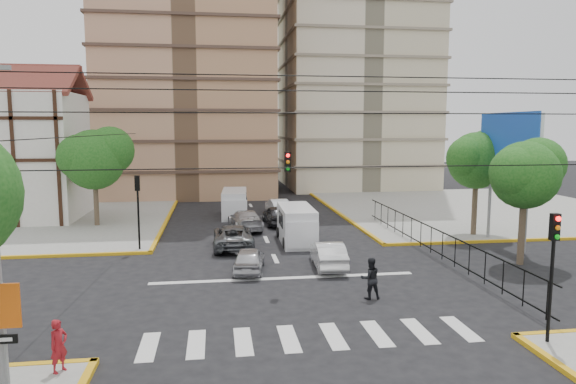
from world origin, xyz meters
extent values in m
plane|color=black|center=(0.00, 0.00, 0.00)|extent=(160.00, 160.00, 0.00)
cube|color=gray|center=(-20.00, 20.00, 0.07)|extent=(26.00, 26.00, 0.15)
cube|color=gray|center=(20.00, 20.00, 0.07)|extent=(26.00, 26.00, 0.15)
cube|color=silver|center=(0.00, -6.00, 0.01)|extent=(12.00, 2.40, 0.01)
cube|color=silver|center=(0.00, 1.20, 0.01)|extent=(13.00, 0.40, 0.01)
cube|color=silver|center=(-19.00, 20.00, 5.00)|extent=(10.00, 8.00, 10.00)
cube|color=maroon|center=(-19.00, 21.90, 10.90)|extent=(10.80, 4.25, 2.65)
cylinder|color=slate|center=(14.50, 4.00, 2.15)|extent=(0.20, 0.20, 4.00)
cylinder|color=slate|center=(14.50, 8.00, 2.15)|extent=(0.20, 0.20, 4.00)
cube|color=silver|center=(14.50, 6.00, 6.15)|extent=(0.25, 6.00, 4.00)
cube|color=blue|center=(14.30, 6.00, 6.15)|extent=(0.08, 6.20, 4.20)
cylinder|color=#473828|center=(13.00, 2.00, 2.10)|extent=(0.36, 0.36, 4.20)
sphere|color=#174D16|center=(13.00, 2.00, 4.84)|extent=(3.60, 3.60, 3.60)
sphere|color=#174D16|center=(13.90, 2.30, 5.38)|extent=(2.88, 2.88, 2.88)
sphere|color=#174D16|center=(12.28, 1.70, 5.03)|extent=(2.70, 2.70, 2.70)
cylinder|color=#473828|center=(14.00, 9.00, 2.24)|extent=(0.36, 0.36, 4.48)
sphere|color=#174D16|center=(14.00, 9.00, 5.16)|extent=(3.80, 3.80, 3.80)
sphere|color=#174D16|center=(14.95, 9.30, 5.73)|extent=(3.04, 3.04, 3.04)
sphere|color=#174D16|center=(13.24, 8.70, 5.35)|extent=(2.85, 2.85, 2.85)
cylinder|color=#473828|center=(-12.00, 16.00, 2.10)|extent=(0.36, 0.36, 4.20)
sphere|color=#174D16|center=(-12.00, 16.00, 5.00)|extent=(4.40, 4.40, 4.40)
sphere|color=#174D16|center=(-10.90, 16.30, 5.67)|extent=(3.52, 3.52, 3.52)
sphere|color=#174D16|center=(-12.88, 15.70, 5.22)|extent=(3.30, 3.30, 3.30)
cylinder|color=black|center=(7.80, -7.80, 1.90)|extent=(0.12, 0.12, 3.50)
cube|color=black|center=(7.80, -7.80, 4.10)|extent=(0.28, 0.22, 0.90)
sphere|color=#FF0C0C|center=(7.80, -7.80, 4.40)|extent=(0.17, 0.17, 0.17)
cylinder|color=black|center=(-7.80, 7.80, 1.90)|extent=(0.12, 0.12, 3.50)
cube|color=black|center=(-7.80, 7.80, 4.10)|extent=(0.28, 0.22, 0.90)
sphere|color=#FF0C0C|center=(-7.80, 7.80, 4.40)|extent=(0.17, 0.17, 0.17)
cube|color=black|center=(0.00, 0.00, 5.80)|extent=(0.28, 0.22, 0.90)
cylinder|color=black|center=(0.00, -9.00, 6.25)|extent=(18.00, 0.03, 0.03)
cylinder|color=slate|center=(-8.80, -9.20, 1.75)|extent=(0.08, 0.08, 3.20)
cube|color=#E5590C|center=(-8.80, -9.25, 2.75)|extent=(0.90, 0.06, 1.20)
cube|color=black|center=(-8.80, -9.25, 1.85)|extent=(0.65, 0.05, 0.25)
cube|color=silver|center=(1.84, 8.93, 1.15)|extent=(2.11, 5.06, 2.31)
cube|color=silver|center=(1.84, 6.93, 1.00)|extent=(1.93, 1.24, 1.60)
cube|color=black|center=(1.84, 6.58, 1.55)|extent=(1.86, 0.14, 0.90)
cylinder|color=black|center=(0.89, 7.33, 0.35)|extent=(0.25, 0.70, 0.70)
cylinder|color=black|center=(2.79, 7.33, 0.35)|extent=(0.25, 0.70, 0.70)
cylinder|color=black|center=(0.89, 10.54, 0.35)|extent=(0.25, 0.70, 0.70)
cylinder|color=black|center=(2.79, 10.54, 0.35)|extent=(0.25, 0.70, 0.70)
cube|color=silver|center=(-1.73, 18.98, 1.11)|extent=(2.23, 4.94, 2.22)
cube|color=silver|center=(-1.73, 17.05, 0.97)|extent=(1.91, 1.27, 1.55)
cube|color=black|center=(-1.73, 16.71, 1.50)|extent=(1.79, 0.21, 0.87)
cylinder|color=black|center=(-2.65, 17.43, 0.34)|extent=(0.25, 0.68, 0.68)
cylinder|color=black|center=(-0.81, 17.43, 0.34)|extent=(0.25, 0.68, 0.68)
cylinder|color=black|center=(-2.65, 20.52, 0.34)|extent=(0.25, 0.68, 0.68)
cylinder|color=black|center=(-0.81, 20.52, 0.34)|extent=(0.25, 0.68, 0.68)
imported|color=#B2B2B7|center=(-1.61, 2.68, 0.64)|extent=(2.00, 3.91, 1.27)
imported|color=white|center=(2.57, 2.83, 0.70)|extent=(1.73, 4.32, 1.40)
imported|color=#595D61|center=(-2.24, 8.04, 0.71)|extent=(2.39, 5.15, 1.43)
imported|color=#A5A5AA|center=(-1.17, 13.61, 0.71)|extent=(2.60, 5.12, 1.42)
imported|color=#29292C|center=(1.29, 15.08, 0.74)|extent=(1.99, 4.42, 1.48)
imported|color=white|center=(1.94, 19.78, 0.67)|extent=(1.82, 4.20, 1.35)
imported|color=maroon|center=(-7.93, -7.75, 0.95)|extent=(0.65, 0.70, 1.60)
imported|color=black|center=(3.28, -2.30, 0.90)|extent=(0.90, 0.71, 1.81)
camera|label=1|loc=(-3.25, -23.00, 7.37)|focal=32.00mm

